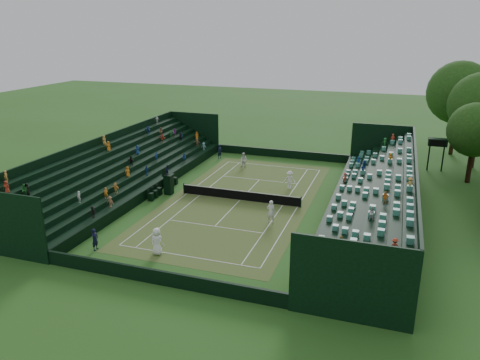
{
  "coord_description": "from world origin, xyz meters",
  "views": [
    {
      "loc": [
        13.23,
        -38.89,
        15.58
      ],
      "look_at": [
        0.0,
        0.0,
        2.0
      ],
      "focal_mm": 35.0,
      "sensor_mm": 36.0,
      "label": 1
    }
  ],
  "objects_px": {
    "player_far_west": "(244,160)",
    "player_far_east": "(290,180)",
    "player_near_east": "(271,212)",
    "umpire_chair": "(168,182)",
    "player_near_west": "(157,241)",
    "tennis_net": "(240,195)"
  },
  "relations": [
    {
      "from": "umpire_chair",
      "to": "player_near_west",
      "type": "distance_m",
      "value": 12.72
    },
    {
      "from": "player_near_east",
      "to": "player_far_east",
      "type": "xyz_separation_m",
      "value": [
        -0.49,
        8.97,
        -0.08
      ]
    },
    {
      "from": "tennis_net",
      "to": "umpire_chair",
      "type": "height_order",
      "value": "umpire_chair"
    },
    {
      "from": "player_far_east",
      "to": "player_far_west",
      "type": "bearing_deg",
      "value": 135.68
    },
    {
      "from": "player_far_west",
      "to": "player_far_east",
      "type": "xyz_separation_m",
      "value": [
        6.67,
        -5.51,
        0.05
      ]
    },
    {
      "from": "umpire_chair",
      "to": "player_near_west",
      "type": "height_order",
      "value": "umpire_chair"
    },
    {
      "from": "player_near_west",
      "to": "player_far_west",
      "type": "height_order",
      "value": "player_near_west"
    },
    {
      "from": "tennis_net",
      "to": "player_near_east",
      "type": "relative_size",
      "value": 5.89
    },
    {
      "from": "player_near_west",
      "to": "player_far_east",
      "type": "distance_m",
      "value": 17.99
    },
    {
      "from": "player_near_east",
      "to": "player_far_east",
      "type": "relative_size",
      "value": 1.08
    },
    {
      "from": "player_near_east",
      "to": "player_far_east",
      "type": "distance_m",
      "value": 8.98
    },
    {
      "from": "tennis_net",
      "to": "player_near_east",
      "type": "xyz_separation_m",
      "value": [
        4.12,
        -4.15,
        0.47
      ]
    },
    {
      "from": "umpire_chair",
      "to": "player_far_west",
      "type": "height_order",
      "value": "umpire_chair"
    },
    {
      "from": "player_far_east",
      "to": "player_near_east",
      "type": "bearing_deg",
      "value": -91.67
    },
    {
      "from": "player_near_west",
      "to": "player_near_east",
      "type": "distance_m",
      "value": 10.19
    },
    {
      "from": "umpire_chair",
      "to": "player_far_west",
      "type": "relative_size",
      "value": 1.7
    },
    {
      "from": "tennis_net",
      "to": "player_far_east",
      "type": "relative_size",
      "value": 6.37
    },
    {
      "from": "umpire_chair",
      "to": "player_far_east",
      "type": "xyz_separation_m",
      "value": [
        10.75,
        5.4,
        -0.34
      ]
    },
    {
      "from": "player_near_east",
      "to": "player_far_west",
      "type": "xyz_separation_m",
      "value": [
        -7.16,
        14.47,
        -0.13
      ]
    },
    {
      "from": "tennis_net",
      "to": "player_near_east",
      "type": "height_order",
      "value": "player_near_east"
    },
    {
      "from": "tennis_net",
      "to": "player_far_east",
      "type": "xyz_separation_m",
      "value": [
        3.63,
        4.82,
        0.39
      ]
    },
    {
      "from": "player_near_west",
      "to": "umpire_chair",
      "type": "bearing_deg",
      "value": -63.17
    }
  ]
}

